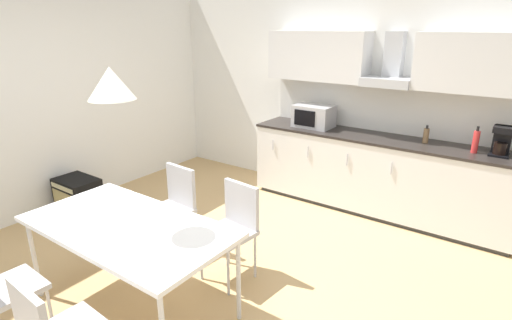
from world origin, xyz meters
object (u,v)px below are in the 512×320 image
bottle_red (476,142)px  guitar_amp (78,196)px  bottle_brown (426,135)px  pendant_lamp (111,83)px  chair_far_left (174,201)px  chair_far_right (234,222)px  dining_table (128,229)px  microwave (314,116)px  coffee_maker (502,141)px

bottle_red → guitar_amp: (-3.88, -2.10, -0.83)m
bottle_brown → guitar_amp: 4.11m
pendant_lamp → chair_far_left: bearing=114.3°
guitar_amp → pendant_lamp: pendant_lamp is taller
chair_far_right → bottle_brown: bearing=63.4°
bottle_brown → chair_far_right: 2.40m
pendant_lamp → bottle_red: bearing=55.7°
chair_far_right → chair_far_left: bearing=180.0°
bottle_brown → dining_table: bearing=-116.2°
bottle_red → chair_far_left: (-2.30, -2.01, -0.52)m
microwave → pendant_lamp: (-0.07, -2.86, 0.73)m
coffee_maker → pendant_lamp: bearing=-126.7°
bottle_brown → guitar_amp: bottle_brown is taller
coffee_maker → dining_table: size_ratio=0.18×
guitar_amp → pendant_lamp: size_ratio=1.63×
chair_far_left → chair_far_right: bearing=-0.0°
microwave → dining_table: microwave is taller
chair_far_right → chair_far_left: 0.75m
chair_far_left → guitar_amp: size_ratio=1.67×
coffee_maker → bottle_brown: coffee_maker is taller
bottle_red → coffee_maker: bearing=15.2°
microwave → guitar_amp: microwave is taller
microwave → bottle_brown: (1.36, 0.06, -0.05)m
bottle_brown → guitar_amp: bearing=-147.0°
coffee_maker → guitar_amp: bearing=-152.2°
microwave → guitar_amp: (-2.02, -2.14, -0.86)m
chair_far_right → guitar_amp: size_ratio=1.67×
bottle_red → chair_far_right: (-1.55, -2.01, -0.52)m
dining_table → microwave: bearing=88.5°
bottle_brown → chair_far_left: size_ratio=0.23×
pendant_lamp → chair_far_right: bearing=64.9°
microwave → chair_far_right: bearing=-81.4°
chair_far_left → dining_table: bearing=-65.7°
microwave → pendant_lamp: bearing=-91.5°
microwave → bottle_brown: microwave is taller
microwave → coffee_maker: coffee_maker is taller
microwave → chair_far_right: (0.31, -2.05, -0.54)m
chair_far_right → chair_far_left: (-0.75, 0.00, 0.00)m
dining_table → guitar_amp: dining_table is taller
chair_far_left → pendant_lamp: size_ratio=2.72×
microwave → guitar_amp: bearing=-133.4°
dining_table → pendant_lamp: 1.10m
coffee_maker → chair_far_right: size_ratio=0.34×
bottle_red → guitar_amp: size_ratio=0.53×
microwave → guitar_amp: size_ratio=0.92×
microwave → chair_far_left: (-0.44, -2.05, -0.54)m
bottle_red → chair_far_left: bottle_red is taller
bottle_red → pendant_lamp: size_ratio=0.87×
pendant_lamp → coffee_maker: bearing=53.3°
coffee_maker → chair_far_left: size_ratio=0.34×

